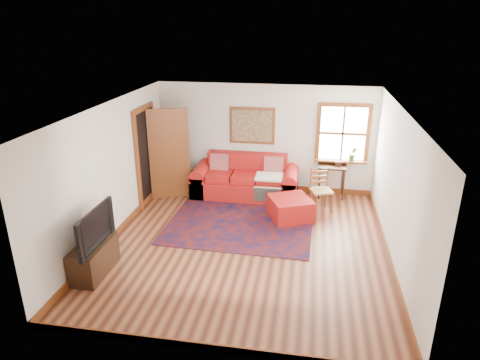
% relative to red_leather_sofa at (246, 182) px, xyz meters
% --- Properties ---
extents(ground, '(5.50, 5.50, 0.00)m').
position_rel_red_leather_sofa_xyz_m(ground, '(0.38, -2.29, -0.31)').
color(ground, '#482013').
rests_on(ground, ground).
extents(room_envelope, '(5.04, 5.54, 2.52)m').
position_rel_red_leather_sofa_xyz_m(room_envelope, '(0.38, -2.27, 1.34)').
color(room_envelope, silver).
rests_on(room_envelope, ground).
extents(window, '(1.18, 0.20, 1.38)m').
position_rel_red_leather_sofa_xyz_m(window, '(2.16, 0.42, 1.00)').
color(window, white).
rests_on(window, ground).
extents(doorway, '(0.89, 1.08, 2.14)m').
position_rel_red_leather_sofa_xyz_m(doorway, '(-1.83, -0.50, 0.76)').
color(doorway, black).
rests_on(doorway, ground).
extents(framed_artwork, '(1.05, 0.07, 0.85)m').
position_rel_red_leather_sofa_xyz_m(framed_artwork, '(0.08, 0.43, 1.24)').
color(framed_artwork, brown).
rests_on(framed_artwork, ground).
extents(persian_rug, '(2.89, 2.34, 0.02)m').
position_rel_red_leather_sofa_xyz_m(persian_rug, '(0.13, -1.53, -0.30)').
color(persian_rug, '#56130C').
rests_on(persian_rug, ground).
extents(red_leather_sofa, '(2.39, 0.99, 0.94)m').
position_rel_red_leather_sofa_xyz_m(red_leather_sofa, '(0.00, 0.00, 0.00)').
color(red_leather_sofa, '#AF1716').
rests_on(red_leather_sofa, ground).
extents(red_ottoman, '(1.03, 1.03, 0.45)m').
position_rel_red_leather_sofa_xyz_m(red_ottoman, '(1.10, -1.08, -0.09)').
color(red_ottoman, '#AF1716').
rests_on(red_ottoman, ground).
extents(side_table, '(0.63, 0.47, 0.75)m').
position_rel_red_leather_sofa_xyz_m(side_table, '(1.95, 0.24, 0.32)').
color(side_table, '#321D10').
rests_on(side_table, ground).
extents(ladder_back_chair, '(0.53, 0.52, 0.90)m').
position_rel_red_leather_sofa_xyz_m(ladder_back_chair, '(1.69, -0.52, 0.18)').
color(ladder_back_chair, tan).
rests_on(ladder_back_chair, ground).
extents(media_cabinet, '(0.43, 0.96, 0.53)m').
position_rel_red_leather_sofa_xyz_m(media_cabinet, '(-1.89, -3.63, -0.05)').
color(media_cabinet, '#321D10').
rests_on(media_cabinet, ground).
extents(television, '(0.14, 1.09, 0.63)m').
position_rel_red_leather_sofa_xyz_m(television, '(-1.87, -3.66, 0.53)').
color(television, black).
rests_on(television, media_cabinet).
extents(candle_hurricane, '(0.12, 0.12, 0.18)m').
position_rel_red_leather_sofa_xyz_m(candle_hurricane, '(-1.84, -3.20, 0.30)').
color(candle_hurricane, silver).
rests_on(candle_hurricane, media_cabinet).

